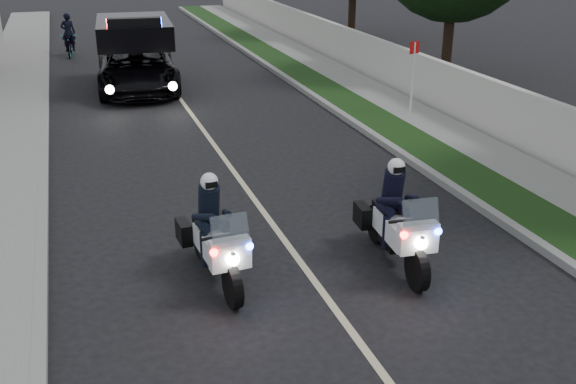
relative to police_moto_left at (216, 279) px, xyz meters
The scene contains 14 objects.
curb_right 8.17m from the police_moto_left, 47.12° to the left, with size 0.20×60.00×0.15m, color gray.
grass_verge 8.66m from the police_moto_left, 43.73° to the left, with size 1.20×60.00×0.16m, color #193814.
sidewalk_right 9.65m from the police_moto_left, 38.38° to the left, with size 1.40×60.00×0.16m, color gray.
property_wall 10.47m from the police_moto_left, 34.97° to the left, with size 0.22×60.00×1.50m, color beige.
curb_left 6.54m from the police_moto_left, 113.78° to the left, with size 0.20×60.00×0.15m, color gray.
lane_marking 6.16m from the police_moto_left, 76.29° to the left, with size 0.12×50.00×0.01m, color #BFB78C.
police_moto_left is the anchor object (origin of this frame).
police_moto_right 2.96m from the police_moto_left, ahead, with size 0.74×2.11×1.79m, color white, non-canonical shape.
police_suv 13.66m from the police_moto_left, 88.52° to the left, with size 2.55×5.51×2.68m, color black.
bicycle 20.88m from the police_moto_left, 94.59° to the left, with size 0.64×1.83×0.96m, color black.
cyclist 20.88m from the police_moto_left, 94.59° to the left, with size 0.57×0.38×1.58m, color black.
sign_post 10.70m from the police_moto_left, 45.81° to the left, with size 0.35×0.35×2.25m, color #B0100C, non-canonical shape.
tree_right_c 16.49m from the police_moto_left, 47.21° to the left, with size 5.48×5.48×9.13m, color black, non-canonical shape.
tree_right_e 24.64m from the police_moto_left, 61.88° to the left, with size 5.38×5.38×8.96m, color #18320F, non-canonical shape.
Camera 1 is at (-3.31, -5.31, 5.27)m, focal length 42.07 mm.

